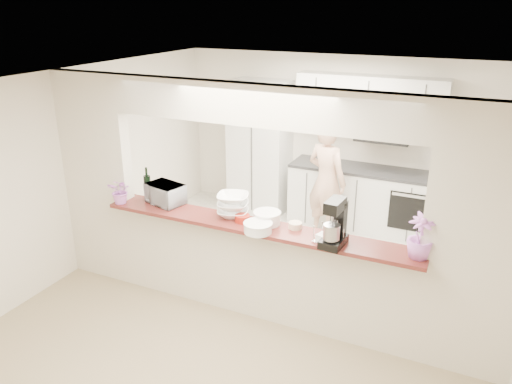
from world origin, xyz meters
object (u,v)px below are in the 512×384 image
Objects in this scene: stand_mixer at (335,224)px; person at (327,182)px; refrigerator at (481,191)px; toaster_oven at (165,194)px.

person reaches higher than stand_mixer.
refrigerator is 4.10× the size of toaster_oven.
person reaches higher than refrigerator.
toaster_oven is at bearing -140.91° from refrigerator.
person is at bearing 73.60° from toaster_oven.
toaster_oven is at bearing 174.73° from stand_mixer.
person reaches higher than toaster_oven.
stand_mixer is at bearing 8.62° from toaster_oven.
refrigerator is at bearing -145.01° from person.
refrigerator is at bearing 52.99° from toaster_oven.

